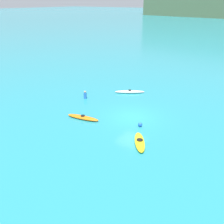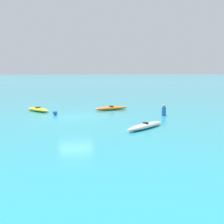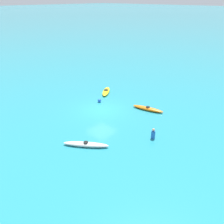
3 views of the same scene
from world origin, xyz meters
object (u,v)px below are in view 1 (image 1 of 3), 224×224
object	(u,v)px
kayak_yellow	(140,142)
kayak_orange	(83,117)
buoy_blue	(140,125)
person_near_shore	(85,95)
kayak_white	(130,92)

from	to	relation	value
kayak_yellow	kayak_orange	xyz separation A→B (m)	(-6.27, 0.55, -0.00)
buoy_blue	kayak_orange	bearing A→B (deg)	-159.17
kayak_orange	person_near_shore	size ratio (longest dim) A/B	3.61
buoy_blue	person_near_shore	xyz separation A→B (m)	(-8.17, 2.06, 0.21)
kayak_white	kayak_orange	xyz separation A→B (m)	(0.27, -8.27, 0.00)
buoy_blue	person_near_shore	world-z (taller)	person_near_shore
kayak_white	person_near_shore	xyz separation A→B (m)	(-3.01, -4.34, 0.22)
kayak_white	kayak_yellow	xyz separation A→B (m)	(6.54, -8.82, 0.00)
kayak_white	buoy_blue	size ratio (longest dim) A/B	8.54
buoy_blue	person_near_shore	distance (m)	8.43
kayak_yellow	kayak_orange	distance (m)	6.29
kayak_white	kayak_yellow	bearing A→B (deg)	-53.45
kayak_orange	kayak_yellow	bearing A→B (deg)	-5.02
kayak_white	kayak_yellow	distance (m)	10.97
kayak_yellow	buoy_blue	world-z (taller)	kayak_yellow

